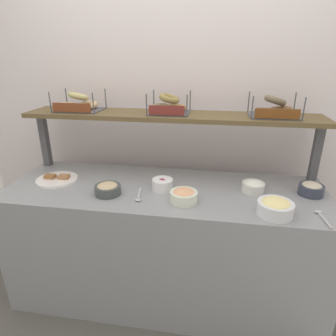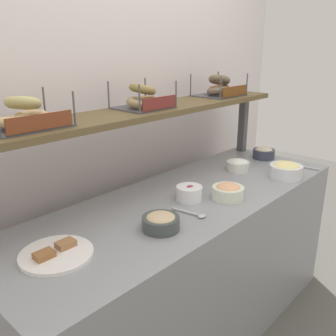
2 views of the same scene
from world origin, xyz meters
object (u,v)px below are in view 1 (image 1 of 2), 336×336
Objects in this scene: bowl_egg_salad at (275,207)px; bagel_basket_plain at (79,104)px; bowl_tuna_salad at (311,189)px; serving_plate_white at (57,179)px; bagel_basket_poppy at (274,109)px; bowl_beet_salad at (162,184)px; serving_spoon_near_plate at (321,216)px; bowl_hummus at (108,189)px; bowl_cream_cheese at (253,186)px; serving_spoon_by_edge at (139,197)px; bagel_basket_everything at (169,106)px; bowl_lox_spread at (184,195)px.

bagel_basket_plain is at bearing 158.39° from bowl_egg_salad.
serving_plate_white is (-1.65, -0.05, -0.03)m from bowl_tuna_salad.
bagel_basket_poppy is (-0.24, 0.23, 0.44)m from bowl_tuna_salad.
bowl_beet_salad is 0.75× the size of serving_spoon_near_plate.
bagel_basket_poppy is at bearing 136.23° from bowl_tuna_salad.
serving_plate_white is 1.51m from bagel_basket_poppy.
bowl_cream_cheese is at bearing 11.55° from bowl_hummus.
bagel_basket_plain is at bearing 168.83° from bowl_cream_cheese.
bowl_egg_salad is at bearing -5.46° from serving_spoon_by_edge.
bowl_egg_salad is at bearing -132.36° from bowl_tuna_salad.
bowl_beet_salad is at bearing 168.26° from serving_spoon_near_plate.
serving_spoon_near_plate is (0.33, -0.26, -0.03)m from bowl_cream_cheese.
bowl_egg_salad is 0.25m from serving_spoon_near_plate.
bowl_beet_salad is 0.75× the size of serving_spoon_by_edge.
bowl_cream_cheese is 0.80× the size of serving_spoon_by_edge.
bagel_basket_plain and bagel_basket_everything have the same top height.
bagel_basket_everything is at bearing 91.53° from bowl_beet_salad.
serving_spoon_near_plate is 1.69m from bagel_basket_plain.
bowl_cream_cheese is 0.46m from bowl_lox_spread.
serving_plate_white is at bearing -158.83° from bagel_basket_everything.
serving_spoon_by_edge is 0.57× the size of bagel_basket_poppy.
bowl_egg_salad is at bearing -5.56° from bowl_hummus.
bagel_basket_poppy reaches higher than bowl_tuna_salad.
bagel_basket_everything is 0.90× the size of bagel_basket_poppy.
serving_spoon_by_edge is 0.84m from bagel_basket_plain.
bowl_beet_salad is at bearing -155.10° from bagel_basket_poppy.
bagel_basket_plain is at bearing 154.46° from bowl_beet_salad.
bowl_egg_salad is at bearing -17.40° from bowl_beet_salad.
bowl_tuna_salad reaches higher than serving_plate_white.
bowl_lox_spread reaches higher than serving_spoon_by_edge.
serving_plate_white is at bearing 169.59° from bowl_lox_spread.
bowl_cream_cheese is 1.30m from serving_plate_white.
serving_plate_white is 0.99× the size of bagel_basket_everything.
bowl_egg_salad is at bearing -73.00° from bowl_cream_cheese.
bowl_hummus is 0.58× the size of bagel_basket_everything.
bagel_basket_poppy reaches higher than bowl_lox_spread.
bowl_cream_cheese is at bearing 26.19° from bowl_lox_spread.
serving_spoon_near_plate is at bearing 4.24° from bowl_egg_salad.
serving_spoon_by_edge is at bearing -133.11° from bowl_beet_salad.
bowl_beet_salad is 0.41× the size of bagel_basket_plain.
bowl_beet_salad is at bearing -25.54° from bagel_basket_plain.
bowl_tuna_salad is at bearing 1.81° from serving_plate_white.
bowl_lox_spread and bowl_beet_salad have the same top height.
serving_plate_white is at bearing -178.19° from bowl_tuna_salad.
bagel_basket_everything is (-0.92, 0.23, 0.44)m from bowl_tuna_salad.
bagel_basket_plain is 1.33m from bagel_basket_poppy.
serving_spoon_near_plate is at bearing -3.14° from serving_spoon_by_edge.
bowl_egg_salad is (0.65, -0.20, 0.01)m from bowl_beet_salad.
bowl_beet_salad and bowl_tuna_salad have the same top height.
bowl_hummus is 0.44m from serving_plate_white.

